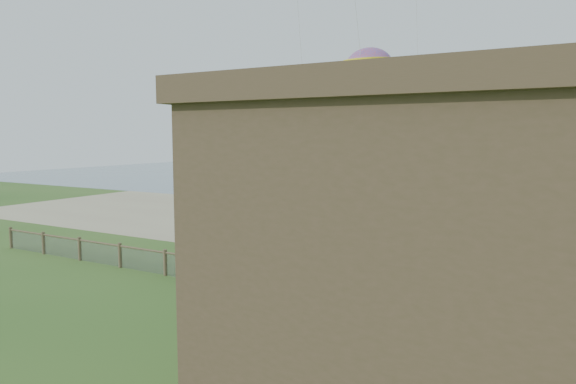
% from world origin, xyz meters
% --- Properties ---
extents(ground, '(160.00, 160.00, 0.00)m').
position_xyz_m(ground, '(0.00, 0.00, 0.00)').
color(ground, '#2E561D').
rests_on(ground, ground).
extents(sand_beach, '(72.00, 20.00, 0.02)m').
position_xyz_m(sand_beach, '(0.00, 22.00, 0.00)').
color(sand_beach, tan).
rests_on(sand_beach, ground).
extents(ocean, '(160.00, 68.00, 0.02)m').
position_xyz_m(ocean, '(0.00, 66.00, 0.00)').
color(ocean, slate).
rests_on(ocean, ground).
extents(chainlink_fence, '(36.20, 0.20, 1.25)m').
position_xyz_m(chainlink_fence, '(0.00, 6.00, 0.55)').
color(chainlink_fence, brown).
rests_on(chainlink_fence, ground).
extents(picnic_table, '(2.27, 1.84, 0.87)m').
position_xyz_m(picnic_table, '(3.72, 4.28, 0.44)').
color(picnic_table, brown).
rests_on(picnic_table, ground).
extents(octopus_kite, '(3.62, 2.94, 6.53)m').
position_xyz_m(octopus_kite, '(0.09, 16.23, 8.73)').
color(octopus_kite, '#EF4225').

